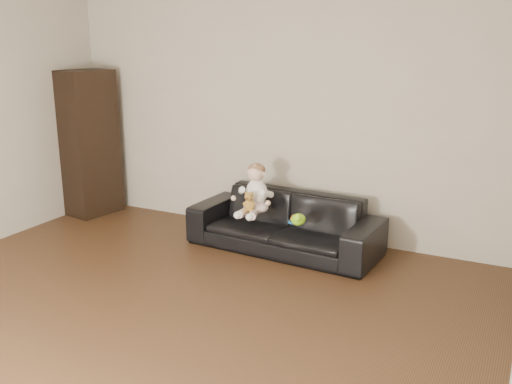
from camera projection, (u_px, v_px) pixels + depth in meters
The scene contains 10 objects.
floor at pixel (112, 346), 3.96m from camera, with size 5.50×5.50×0.00m, color #452B18.
wall_back at pixel (278, 113), 5.98m from camera, with size 5.00×5.00×0.00m, color #B6AC98.
sofa at pixel (284, 223), 5.69m from camera, with size 1.91×0.75×0.56m, color black.
cabinet at pixel (89, 143), 6.74m from camera, with size 0.43×0.59×1.70m, color black.
shelf_item at pixel (88, 111), 6.63m from camera, with size 0.18×0.25×0.28m, color silver.
baby at pixel (255, 192), 5.64m from camera, with size 0.37×0.45×0.51m.
teddy_bear at pixel (249, 202), 5.52m from camera, with size 0.11×0.11×0.20m.
toy_green at pixel (298, 219), 5.34m from camera, with size 0.13×0.16×0.11m, color #98E81B.
toy_rattle at pixel (294, 219), 5.41m from camera, with size 0.07×0.07×0.07m, color #CE6118.
toy_blue_disc at pixel (293, 222), 5.42m from camera, with size 0.10×0.10×0.01m, color blue.
Camera 1 is at (2.48, -2.71, 2.09)m, focal length 40.00 mm.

